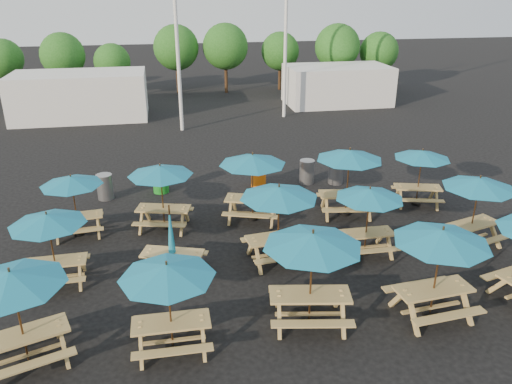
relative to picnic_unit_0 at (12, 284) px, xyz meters
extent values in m
plane|color=black|center=(6.28, 4.69, -2.07)|extent=(120.00, 120.00, 0.00)
cube|color=#A18147|center=(0.00, 0.00, -1.31)|extent=(2.00, 1.30, 0.06)
cube|color=#A18147|center=(0.23, -0.64, -1.61)|extent=(1.84, 0.86, 0.04)
cube|color=#A18147|center=(-0.23, 0.64, -1.61)|extent=(1.84, 0.86, 0.04)
cylinder|color=black|center=(0.00, 0.00, -2.02)|extent=(0.37, 0.37, 0.10)
cylinder|color=brown|center=(0.00, 0.00, -0.88)|extent=(0.05, 0.05, 2.38)
cone|color=#157195|center=(0.00, 0.00, 0.12)|extent=(2.88, 2.88, 0.33)
cube|color=#A18147|center=(0.07, 3.24, -1.38)|extent=(1.71, 0.71, 0.06)
cube|color=#A18147|center=(0.09, 2.62, -1.65)|extent=(1.70, 0.28, 0.04)
cube|color=#A18147|center=(0.05, 3.86, -1.65)|extent=(1.70, 0.28, 0.04)
cylinder|color=black|center=(0.07, 3.24, -2.03)|extent=(0.34, 0.34, 0.09)
cylinder|color=brown|center=(0.07, 3.24, -0.99)|extent=(0.04, 0.04, 2.16)
cone|color=#157195|center=(0.07, 3.24, -0.08)|extent=(2.11, 2.11, 0.30)
cube|color=#A18147|center=(0.24, 6.21, -1.39)|extent=(1.71, 0.81, 0.06)
cube|color=#A18147|center=(0.30, 5.61, -1.66)|extent=(1.67, 0.40, 0.04)
cube|color=#A18147|center=(0.18, 6.81, -1.66)|extent=(1.67, 0.40, 0.04)
cylinder|color=black|center=(0.24, 6.21, -2.03)|extent=(0.33, 0.33, 0.09)
cylinder|color=brown|center=(0.24, 6.21, -1.02)|extent=(0.04, 0.04, 2.11)
cone|color=#157195|center=(0.24, 6.21, -0.13)|extent=(2.19, 2.19, 0.29)
cube|color=#A18147|center=(3.16, -0.09, -1.35)|extent=(1.77, 0.69, 0.06)
cube|color=#A18147|center=(3.16, -0.74, -1.63)|extent=(1.77, 0.25, 0.04)
cube|color=#A18147|center=(3.16, 0.56, -1.63)|extent=(1.77, 0.25, 0.04)
cylinder|color=black|center=(3.16, -0.09, -2.02)|extent=(0.35, 0.35, 0.10)
cylinder|color=brown|center=(3.16, -0.09, -0.95)|extent=(0.04, 0.04, 2.25)
cone|color=#157195|center=(3.16, -0.09, 0.01)|extent=(2.14, 2.14, 0.31)
cube|color=#A18147|center=(3.28, 3.08, -1.36)|extent=(1.87, 1.20, 0.06)
cube|color=#A18147|center=(3.08, 2.47, -1.64)|extent=(1.73, 0.79, 0.04)
cube|color=#A18147|center=(3.49, 3.68, -1.64)|extent=(1.73, 0.79, 0.04)
cylinder|color=black|center=(3.28, 3.08, -2.02)|extent=(0.35, 0.35, 0.10)
cylinder|color=brown|center=(3.28, 3.08, -0.96)|extent=(0.04, 0.04, 2.23)
cone|color=#157195|center=(3.28, 3.08, -0.57)|extent=(0.21, 0.21, 1.45)
cube|color=#A18147|center=(3.07, 6.19, -1.34)|extent=(1.91, 1.13, 0.06)
cube|color=#A18147|center=(2.91, 5.56, -1.62)|extent=(1.80, 0.70, 0.04)
cube|color=#A18147|center=(3.24, 6.83, -1.62)|extent=(1.80, 0.70, 0.04)
cylinder|color=black|center=(3.07, 6.19, -2.02)|extent=(0.36, 0.36, 0.10)
cylinder|color=brown|center=(3.07, 6.19, -0.93)|extent=(0.04, 0.04, 2.29)
cone|color=#157195|center=(3.07, 6.19, 0.04)|extent=(2.65, 2.65, 0.32)
cube|color=#A18147|center=(6.52, 0.27, -1.27)|extent=(2.06, 1.09, 0.07)
cube|color=#A18147|center=(6.39, -0.44, -1.58)|extent=(1.98, 0.61, 0.04)
cube|color=#A18147|center=(6.64, 0.98, -1.58)|extent=(1.98, 0.61, 0.04)
cylinder|color=black|center=(6.52, 0.27, -2.02)|extent=(0.39, 0.39, 0.11)
cylinder|color=brown|center=(6.52, 0.27, -0.82)|extent=(0.05, 0.05, 2.51)
cone|color=#157195|center=(6.52, 0.27, 0.24)|extent=(2.75, 2.75, 0.35)
cube|color=#A18147|center=(6.43, 3.35, -1.29)|extent=(1.98, 0.96, 0.06)
cube|color=#A18147|center=(6.51, 2.66, -1.60)|extent=(1.93, 0.49, 0.04)
cube|color=#A18147|center=(6.34, 4.04, -1.60)|extent=(1.93, 0.49, 0.04)
cylinder|color=black|center=(6.43, 3.35, -2.02)|extent=(0.38, 0.38, 0.11)
cylinder|color=brown|center=(6.43, 3.35, -0.85)|extent=(0.05, 0.05, 2.44)
cone|color=#157195|center=(6.43, 3.35, 0.17)|extent=(2.56, 2.56, 0.34)
cube|color=#A18147|center=(6.18, 6.32, -1.28)|extent=(2.05, 1.32, 0.06)
cube|color=#A18147|center=(5.96, 5.65, -1.59)|extent=(1.90, 0.86, 0.04)
cube|color=#A18147|center=(6.41, 6.98, -1.59)|extent=(1.90, 0.86, 0.04)
cylinder|color=black|center=(6.18, 6.32, -2.02)|extent=(0.38, 0.38, 0.11)
cylinder|color=brown|center=(6.18, 6.32, -0.85)|extent=(0.05, 0.05, 2.45)
cone|color=#157195|center=(6.18, 6.32, 0.18)|extent=(2.94, 2.94, 0.34)
cube|color=#A18147|center=(9.61, -0.03, -1.28)|extent=(1.98, 0.92, 0.06)
cube|color=#A18147|center=(9.68, -0.73, -1.59)|extent=(1.94, 0.45, 0.04)
cube|color=#A18147|center=(9.55, 0.67, -1.59)|extent=(1.94, 0.45, 0.04)
cylinder|color=black|center=(9.61, -0.03, -2.02)|extent=(0.38, 0.38, 0.11)
cylinder|color=brown|center=(9.61, -0.03, -0.84)|extent=(0.05, 0.05, 2.46)
cone|color=#157195|center=(9.61, -0.03, 0.19)|extent=(2.53, 2.53, 0.34)
cube|color=#A18147|center=(9.19, 3.28, -1.37)|extent=(1.72, 0.68, 0.06)
cube|color=#A18147|center=(9.18, 2.65, -1.64)|extent=(1.72, 0.25, 0.04)
cube|color=#A18147|center=(9.19, 3.91, -1.64)|extent=(1.72, 0.25, 0.04)
cylinder|color=black|center=(9.19, 3.28, -2.03)|extent=(0.34, 0.34, 0.10)
cylinder|color=brown|center=(9.19, 3.28, -0.98)|extent=(0.04, 0.04, 2.19)
cone|color=#157195|center=(9.19, 3.28, -0.05)|extent=(2.08, 2.08, 0.30)
cube|color=#A18147|center=(9.59, 6.11, -1.27)|extent=(2.04, 1.07, 0.06)
cube|color=#A18147|center=(9.47, 5.41, -1.59)|extent=(1.96, 0.59, 0.04)
cube|color=#A18147|center=(9.71, 6.81, -1.59)|extent=(1.96, 0.59, 0.04)
cylinder|color=black|center=(9.59, 6.11, -2.02)|extent=(0.39, 0.39, 0.11)
cylinder|color=brown|center=(9.59, 6.11, -0.83)|extent=(0.05, 0.05, 2.48)
cone|color=#157195|center=(9.59, 6.11, 0.22)|extent=(2.70, 2.70, 0.35)
cube|color=#A18147|center=(12.36, 0.85, -1.61)|extent=(1.84, 0.70, 0.04)
cube|color=#A18147|center=(12.68, 3.15, -1.32)|extent=(1.96, 1.19, 0.06)
cube|color=#A18147|center=(12.86, 2.50, -1.61)|extent=(1.83, 0.75, 0.04)
cube|color=#A18147|center=(12.50, 3.80, -1.61)|extent=(1.83, 0.75, 0.04)
cylinder|color=black|center=(12.68, 3.15, -2.02)|extent=(0.37, 0.37, 0.10)
cylinder|color=brown|center=(12.68, 3.15, -0.90)|extent=(0.04, 0.04, 2.34)
cone|color=#157195|center=(12.68, 3.15, 0.09)|extent=(2.74, 2.74, 0.33)
cube|color=#A18147|center=(12.55, 6.47, -1.37)|extent=(1.81, 1.08, 0.06)
cube|color=#A18147|center=(12.39, 5.86, -1.65)|extent=(1.70, 0.67, 0.04)
cube|color=#A18147|center=(12.71, 7.07, -1.65)|extent=(1.70, 0.67, 0.04)
cylinder|color=black|center=(12.55, 6.47, -2.03)|extent=(0.34, 0.34, 0.09)
cylinder|color=brown|center=(12.55, 6.47, -0.99)|extent=(0.04, 0.04, 2.17)
cone|color=#157195|center=(12.55, 6.47, -0.07)|extent=(2.52, 2.52, 0.30)
cylinder|color=gray|center=(0.86, 9.20, -1.57)|extent=(0.62, 0.62, 1.00)
cylinder|color=#188521|center=(3.00, 9.49, -1.57)|extent=(0.62, 0.62, 1.00)
cylinder|color=orange|center=(6.98, 9.37, -1.57)|extent=(0.62, 0.62, 1.00)
cylinder|color=gray|center=(9.06, 9.40, -1.57)|extent=(0.62, 0.62, 1.00)
cylinder|color=gray|center=(10.24, 9.13, -1.57)|extent=(0.62, 0.62, 1.00)
cylinder|color=silver|center=(4.28, 18.69, 3.93)|extent=(0.20, 0.20, 12.00)
cylinder|color=silver|center=(10.78, 20.69, 3.93)|extent=(0.20, 0.20, 12.00)
cube|color=silver|center=(-1.72, 22.69, -0.67)|extent=(8.00, 4.00, 2.80)
cube|color=silver|center=(15.28, 23.69, -0.77)|extent=(7.00, 4.00, 2.60)
cylinder|color=#382314|center=(-7.79, 29.94, -1.11)|extent=(0.24, 0.24, 1.92)
sphere|color=#1E5919|center=(-7.79, 29.94, 0.77)|extent=(2.80, 2.80, 2.80)
cylinder|color=#382314|center=(-3.46, 28.59, -1.00)|extent=(0.24, 0.24, 2.14)
sphere|color=#1E5919|center=(-3.46, 28.59, 1.09)|extent=(3.11, 3.11, 3.11)
cylinder|color=#382314|center=(-0.11, 28.34, -1.18)|extent=(0.24, 0.24, 1.78)
sphere|color=#1E5919|center=(-0.11, 28.34, 0.56)|extent=(2.59, 2.59, 2.59)
cylinder|color=#382314|center=(4.53, 29.40, -0.92)|extent=(0.24, 0.24, 2.31)
sphere|color=#1E5919|center=(4.53, 29.40, 1.34)|extent=(3.36, 3.36, 3.36)
cylinder|color=#382314|center=(8.18, 28.95, -0.90)|extent=(0.24, 0.24, 2.35)
sphere|color=#1E5919|center=(8.18, 28.95, 1.39)|extent=(3.41, 3.41, 3.41)
cylinder|color=#382314|center=(12.51, 29.36, -1.06)|extent=(0.24, 0.24, 2.02)
sphere|color=#1E5919|center=(12.51, 29.36, 0.91)|extent=(2.94, 2.94, 2.94)
cylinder|color=#382314|center=(16.51, 27.58, -0.91)|extent=(0.24, 0.24, 2.32)
sphere|color=#1E5919|center=(16.51, 27.58, 1.36)|extent=(3.38, 3.38, 3.38)
cylinder|color=#382314|center=(19.91, 27.61, -1.06)|extent=(0.24, 0.24, 2.03)
sphere|color=#1E5919|center=(19.91, 27.61, 0.93)|extent=(2.95, 2.95, 2.95)
camera|label=1|loc=(3.35, -9.53, 5.70)|focal=35.00mm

